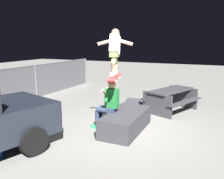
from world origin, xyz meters
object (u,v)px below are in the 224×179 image
at_px(ledge_box_main, 126,121).
at_px(person_sitting_on_ledge, 108,102).
at_px(picnic_table_back, 171,97).
at_px(skater_airborne, 115,50).
at_px(skateboard, 114,78).
at_px(kicker_ramp, 133,108).

height_order(ledge_box_main, person_sitting_on_ledge, person_sitting_on_ledge).
distance_m(person_sitting_on_ledge, picnic_table_back, 2.71).
xyz_separation_m(person_sitting_on_ledge, skater_airborne, (-0.09, -0.23, 1.38)).
distance_m(ledge_box_main, person_sitting_on_ledge, 0.69).
xyz_separation_m(skateboard, skater_airborne, (0.05, 0.01, 0.69)).
relative_size(skateboard, skater_airborne, 0.93).
bearing_deg(skateboard, person_sitting_on_ledge, 58.30).
relative_size(ledge_box_main, skateboard, 1.78).
height_order(person_sitting_on_ledge, kicker_ramp, person_sitting_on_ledge).
bearing_deg(kicker_ramp, person_sitting_on_ledge, -179.09).
xyz_separation_m(kicker_ramp, picnic_table_back, (0.38, -1.20, 0.43)).
relative_size(skateboard, kicker_ramp, 1.05).
height_order(skateboard, kicker_ramp, skateboard).
bearing_deg(ledge_box_main, kicker_ramp, 14.45).
distance_m(person_sitting_on_ledge, kicker_ramp, 2.16).
height_order(skateboard, skater_airborne, skater_airborne).
distance_m(ledge_box_main, skateboard, 1.24).
height_order(person_sitting_on_ledge, picnic_table_back, person_sitting_on_ledge).
xyz_separation_m(ledge_box_main, skateboard, (-0.25, 0.23, 1.19)).
bearing_deg(person_sitting_on_ledge, skateboard, -121.70).
height_order(person_sitting_on_ledge, skater_airborne, skater_airborne).
xyz_separation_m(skateboard, kicker_ramp, (2.20, 0.27, -1.37)).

